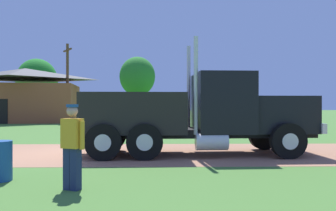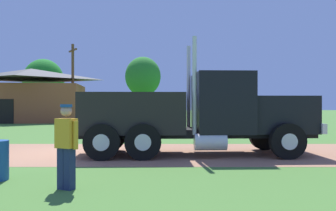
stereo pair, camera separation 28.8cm
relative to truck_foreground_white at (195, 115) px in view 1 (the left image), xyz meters
The scene contains 8 objects.
ground_plane 4.63m from the truck_foreground_white, behind, with size 200.00×200.00×0.00m, color #477630.
dirt_track 4.63m from the truck_foreground_white, behind, with size 120.00×5.81×0.01m, color #A37053.
truck_foreground_white is the anchor object (origin of this frame).
visitor_by_barrel 5.91m from the truck_foreground_white, 120.05° to the right, with size 0.53×0.40×1.71m.
shed_building 27.97m from the truck_foreground_white, 121.28° to the left, with size 11.05×9.12×5.28m.
utility_pole_far 24.71m from the truck_foreground_white, 114.01° to the left, with size 1.27×1.95×7.48m.
tree_left 41.11m from the truck_foreground_white, 115.65° to the left, with size 5.42×5.42×7.85m.
tree_mid 35.37m from the truck_foreground_white, 96.79° to the left, with size 4.60×4.60×7.88m.
Camera 1 is at (3.21, -12.84, 1.70)m, focal length 39.15 mm.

